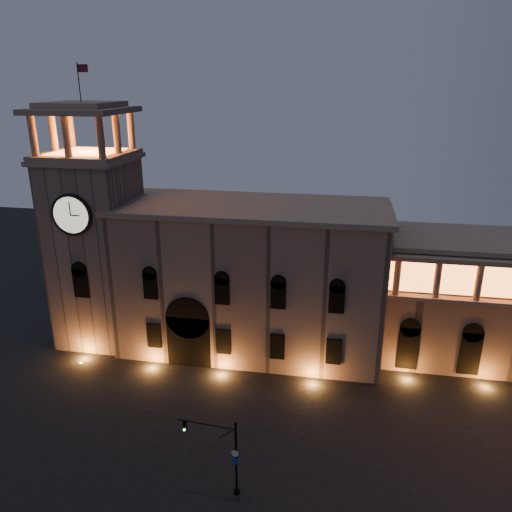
# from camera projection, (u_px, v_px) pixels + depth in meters

# --- Properties ---
(ground) EXTENTS (160.00, 160.00, 0.00)m
(ground) POSITION_uv_depth(u_px,v_px,m) (226.00, 480.00, 40.42)
(ground) COLOR black
(ground) RESTS_ON ground
(government_building) EXTENTS (30.80, 12.80, 17.60)m
(government_building) POSITION_uv_depth(u_px,v_px,m) (251.00, 278.00, 58.22)
(government_building) COLOR #806353
(government_building) RESTS_ON ground
(clock_tower) EXTENTS (9.80, 9.80, 32.40)m
(clock_tower) POSITION_uv_depth(u_px,v_px,m) (97.00, 242.00, 59.16)
(clock_tower) COLOR #806353
(clock_tower) RESTS_ON ground
(traffic_light) EXTENTS (4.87, 0.71, 6.70)m
(traffic_light) POSITION_uv_depth(u_px,v_px,m) (226.00, 455.00, 38.16)
(traffic_light) COLOR black
(traffic_light) RESTS_ON ground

